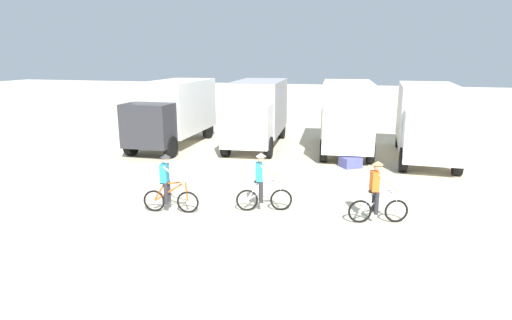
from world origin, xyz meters
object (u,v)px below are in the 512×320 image
box_truck_avon_van (427,118)px  box_truck_white_box (174,110)px  box_truck_grey_hauler (257,110)px  cyclist_orange_shirt (168,186)px  cyclist_cowboy_hat (262,184)px  box_truck_cream_rv (347,113)px  supply_crate (350,162)px  cyclist_near_camera (377,194)px

box_truck_avon_van → box_truck_white_box: bearing=-179.2°
box_truck_grey_hauler → cyclist_orange_shirt: bearing=-90.5°
cyclist_cowboy_hat → box_truck_avon_van: bearing=57.1°
box_truck_white_box → box_truck_cream_rv: (8.82, 1.13, 0.00)m
box_truck_grey_hauler → box_truck_white_box: bearing=-166.4°
box_truck_cream_rv → box_truck_avon_van: 3.74m
box_truck_cream_rv → box_truck_white_box: bearing=-172.7°
box_truck_grey_hauler → box_truck_avon_van: bearing=-5.9°
cyclist_orange_shirt → supply_crate: cyclist_orange_shirt is taller
box_truck_grey_hauler → cyclist_near_camera: box_truck_grey_hauler is taller
box_truck_grey_hauler → box_truck_cream_rv: 4.57m
box_truck_white_box → box_truck_cream_rv: 8.89m
cyclist_orange_shirt → supply_crate: 8.59m
box_truck_avon_van → cyclist_cowboy_hat: box_truck_avon_van is taller
cyclist_orange_shirt → cyclist_near_camera: 6.13m
box_truck_cream_rv → box_truck_avon_van: same height
cyclist_orange_shirt → supply_crate: size_ratio=2.34×
cyclist_near_camera → supply_crate: cyclist_near_camera is taller
box_truck_grey_hauler → cyclist_orange_shirt: (-0.08, -10.30, -1.03)m
cyclist_orange_shirt → cyclist_cowboy_hat: bearing=17.4°
box_truck_avon_van → box_truck_cream_rv: bearing=165.3°
box_truck_white_box → box_truck_cream_rv: same height
box_truck_grey_hauler → box_truck_avon_van: 8.24m
cyclist_orange_shirt → cyclist_cowboy_hat: size_ratio=1.00×
supply_crate → box_truck_grey_hauler: bearing=145.7°
box_truck_grey_hauler → supply_crate: bearing=-34.3°
cyclist_orange_shirt → box_truck_avon_van: bearing=48.8°
box_truck_grey_hauler → cyclist_near_camera: size_ratio=3.80×
cyclist_orange_shirt → box_truck_grey_hauler: bearing=89.5°
box_truck_grey_hauler → box_truck_avon_van: size_ratio=1.02×
box_truck_grey_hauler → cyclist_cowboy_hat: box_truck_grey_hauler is taller
box_truck_avon_van → supply_crate: bearing=-141.4°
box_truck_avon_van → cyclist_near_camera: (-2.19, -8.72, -1.03)m
box_truck_avon_van → cyclist_orange_shirt: box_truck_avon_van is taller
box_truck_cream_rv → supply_crate: 3.89m
box_truck_cream_rv → cyclist_near_camera: 9.82m
box_truck_grey_hauler → cyclist_cowboy_hat: size_ratio=3.80×
box_truck_avon_van → supply_crate: 4.41m
box_truck_white_box → box_truck_avon_van: 12.44m
supply_crate → box_truck_white_box: bearing=165.6°
cyclist_orange_shirt → box_truck_cream_rv: bearing=65.9°
cyclist_cowboy_hat → cyclist_orange_shirt: bearing=-162.6°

